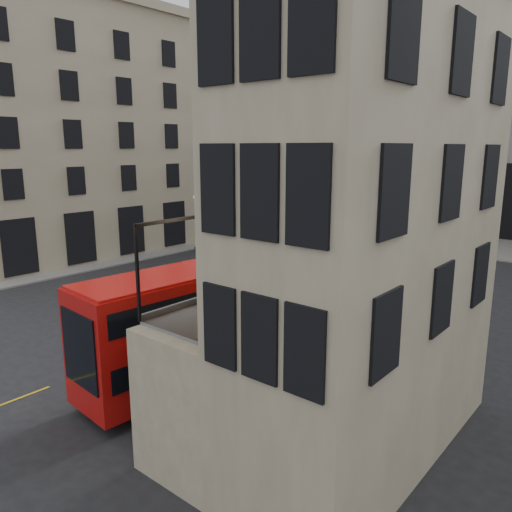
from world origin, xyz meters
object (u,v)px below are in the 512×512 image
Objects in this scene: car_b at (349,245)px; bicycle at (266,303)px; traffic_light_near at (301,263)px; street_lamp_b at (383,219)px; cyclist at (207,276)px; car_a at (291,257)px; car_c at (248,235)px; cafe_chair_a at (253,307)px; cafe_table_near at (213,292)px; cafe_chair_b at (298,294)px; traffic_light_far at (278,217)px; bus_near at (216,313)px; pedestrian_b at (373,233)px; pedestrian_e at (237,230)px; bus_far at (323,209)px; cafe_table_far at (319,262)px; cafe_chair_c at (306,292)px; pedestrian_a at (240,230)px; pedestrian_c at (462,232)px; street_lamp_a at (196,227)px; cafe_chair_d at (344,272)px; cafe_table_mid at (270,275)px.

car_b is 2.21× the size of bicycle.
street_lamp_b reaches higher than traffic_light_near.
car_b is 2.72× the size of cyclist.
car_c is (-9.58, 5.70, 0.02)m from car_a.
cafe_table_near is at bearing -174.30° from cafe_chair_a.
traffic_light_far is at bearing 128.33° from cafe_chair_b.
bus_near reaches higher than bicycle.
cyclist is at bearing 79.24° from bicycle.
pedestrian_b is 14.37m from pedestrian_e.
bus_far reaches higher than pedestrian_b.
street_lamp_b is 33.09m from cafe_table_far.
bus_far is 10.13m from car_c.
traffic_light_near is at bearing -75.62° from car_b.
car_a is at bearing 132.06° from car_c.
cafe_chair_b reaches higher than cafe_table_far.
street_lamp_b is 5.49× the size of cafe_chair_c.
pedestrian_c is at bearing 48.19° from pedestrian_a.
car_c is at bearing 131.00° from cafe_chair_a.
cafe_chair_d reaches higher than street_lamp_a.
bus_near is at bearing 165.81° from cafe_chair_b.
traffic_light_near is at bearing -41.77° from car_a.
bicycle is at bearing 134.80° from cafe_chair_c.
cafe_chair_b is 3.52m from cafe_chair_d.
car_b is 29.75m from cafe_table_mid.
street_lamp_a reaches higher than cafe_table_far.
cafe_chair_a reaches higher than pedestrian_c.
cafe_chair_d reaches higher than car_c.
cafe_table_near is (24.68, -28.56, 4.23)m from pedestrian_e.
cafe_chair_b reaches higher than car_a.
cafe_chair_a is at bearing -77.09° from cafe_table_far.
cafe_chair_a is (13.28, -29.62, 4.14)m from car_b.
traffic_light_far reaches higher than pedestrian_b.
bus_near is 4.21m from cafe_table_mid.
pedestrian_b reaches higher than cyclist.
bicycle is at bearing 114.26° from bus_near.
car_a is 9.14m from cyclist.
bus_far is 36.94m from cafe_table_far.
bicycle is (-3.50, 7.78, -2.23)m from bus_near.
cafe_table_far is (20.91, -24.75, 2.62)m from traffic_light_far.
cyclist is 1.63× the size of cafe_chair_c.
traffic_light_near is at bearing 106.67° from bus_near.
street_lamp_a is at bearing -101.31° from traffic_light_far.
street_lamp_b reaches higher than cafe_table_mid.
traffic_light_near is 0.88× the size of car_b.
cafe_chair_d is (26.17, -23.33, 4.08)m from pedestrian_a.
street_lamp_b is 15.12m from pedestrian_a.
bus_far is 2.84× the size of car_b.
pedestrian_a is (-21.32, 25.53, -1.93)m from bus_near.
cafe_chair_c is at bearing -12.81° from cafe_table_mid.
traffic_light_far is at bearing 25.70° from pedestrian_c.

